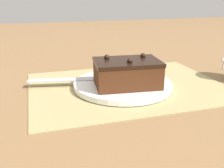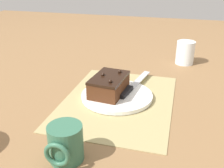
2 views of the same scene
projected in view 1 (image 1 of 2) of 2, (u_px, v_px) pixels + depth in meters
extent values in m
plane|color=olive|center=(127.00, 86.00, 0.63)|extent=(3.00, 3.00, 0.00)
cube|color=tan|center=(127.00, 86.00, 0.63)|extent=(0.46, 0.34, 0.00)
cylinder|color=white|center=(123.00, 84.00, 0.62)|extent=(0.23, 0.23, 0.01)
cube|color=#472614|center=(127.00, 75.00, 0.58)|extent=(0.15, 0.11, 0.05)
cube|color=black|center=(127.00, 62.00, 0.57)|extent=(0.15, 0.11, 0.01)
sphere|color=black|center=(107.00, 57.00, 0.58)|extent=(0.01, 0.01, 0.01)
sphere|color=black|center=(130.00, 61.00, 0.55)|extent=(0.01, 0.01, 0.01)
sphere|color=black|center=(143.00, 56.00, 0.60)|extent=(0.01, 0.01, 0.01)
cube|color=black|center=(116.00, 76.00, 0.64)|extent=(0.08, 0.03, 0.01)
cube|color=#B7BABF|center=(64.00, 80.00, 0.63)|extent=(0.17, 0.05, 0.00)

